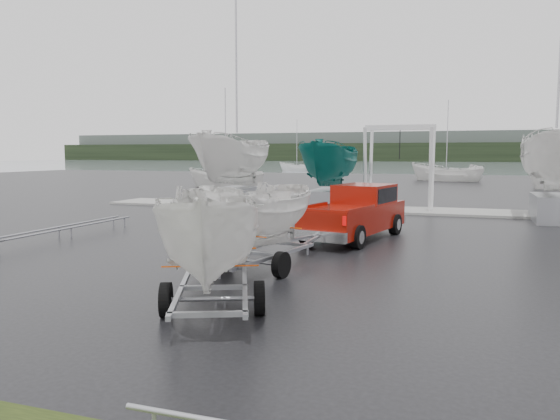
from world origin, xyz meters
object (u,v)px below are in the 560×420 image
at_px(trailer_hitched, 256,161).
at_px(boat_hoist, 400,156).
at_px(pickup_truck, 357,211).
at_px(trailer_parked, 212,155).

relative_size(trailer_hitched, boat_hoist, 1.17).
bearing_deg(pickup_truck, boat_hoist, 99.70).
bearing_deg(boat_hoist, trailer_parked, -93.26).
xyz_separation_m(trailer_hitched, boat_hoist, (1.51, 14.82, 0.06)).
xyz_separation_m(trailer_hitched, trailer_parked, (0.48, -3.27, 0.15)).
relative_size(pickup_truck, trailer_hitched, 1.14).
xyz_separation_m(pickup_truck, boat_hoist, (0.29, 8.86, 1.76)).
relative_size(trailer_hitched, trailer_parked, 0.94).
height_order(pickup_truck, boat_hoist, boat_hoist).
xyz_separation_m(pickup_truck, trailer_hitched, (-1.22, -5.96, 1.71)).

